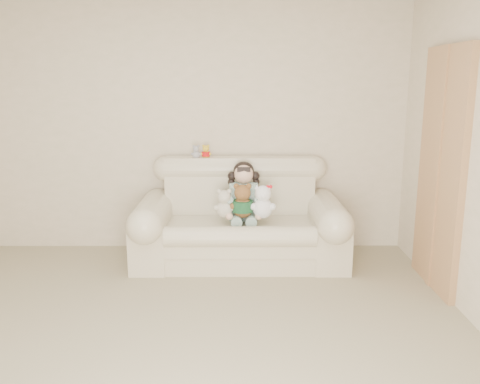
% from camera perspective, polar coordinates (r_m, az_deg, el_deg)
% --- Properties ---
extents(floor, '(5.00, 5.00, 0.00)m').
position_cam_1_polar(floor, '(3.48, -8.37, -19.16)').
color(floor, gray).
rests_on(floor, ground).
extents(wall_back, '(4.50, 0.00, 4.50)m').
position_cam_1_polar(wall_back, '(5.47, -5.13, 7.00)').
color(wall_back, beige).
rests_on(wall_back, ground).
extents(sofa, '(2.10, 0.95, 1.03)m').
position_cam_1_polar(sofa, '(5.09, -0.00, -2.34)').
color(sofa, beige).
rests_on(sofa, floor).
extents(door_panel, '(0.06, 0.90, 2.10)m').
position_cam_1_polar(door_panel, '(4.73, 21.59, 2.26)').
color(door_panel, '#A37646').
rests_on(door_panel, floor).
extents(seated_child, '(0.38, 0.46, 0.60)m').
position_cam_1_polar(seated_child, '(5.12, 0.42, 0.13)').
color(seated_child, '#2E715E').
rests_on(seated_child, sofa).
extents(brown_teddy, '(0.28, 0.23, 0.40)m').
position_cam_1_polar(brown_teddy, '(4.94, 0.28, -0.61)').
color(brown_teddy, brown).
rests_on(brown_teddy, sofa).
extents(white_cat, '(0.30, 0.26, 0.39)m').
position_cam_1_polar(white_cat, '(4.92, 2.58, -0.69)').
color(white_cat, white).
rests_on(white_cat, sofa).
extents(cream_teddy, '(0.25, 0.21, 0.33)m').
position_cam_1_polar(cream_teddy, '(4.95, -1.78, -0.98)').
color(cream_teddy, beige).
rests_on(cream_teddy, sofa).
extents(yellow_mini_bear, '(0.12, 0.10, 0.17)m').
position_cam_1_polar(yellow_mini_bear, '(5.33, -3.84, 4.67)').
color(yellow_mini_bear, yellow).
rests_on(yellow_mini_bear, sofa).
extents(grey_mini_plush, '(0.12, 0.09, 0.17)m').
position_cam_1_polar(grey_mini_plush, '(5.33, -4.93, 4.64)').
color(grey_mini_plush, '#AEAFB5').
rests_on(grey_mini_plush, sofa).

